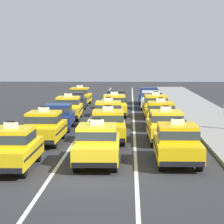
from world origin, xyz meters
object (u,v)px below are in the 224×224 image
Objects in this scene: taxi_left_sixth at (80,96)px; taxi_right_third at (161,114)px; taxi_right_fourth at (156,106)px; sedan_right_sixth at (148,95)px; taxi_center_nearest at (97,144)px; taxi_left_fourth at (68,107)px; sedan_right_fifth at (151,99)px; taxi_right_nearest at (177,143)px; sedan_left_third at (58,116)px; taxi_left_second at (44,127)px; taxi_right_second at (166,126)px; taxi_center_second at (108,125)px; taxi_center_third at (108,114)px; sedan_left_fifth at (74,101)px; sedan_center_fifth at (116,99)px; taxi_left_nearest at (12,148)px; taxi_center_fourth at (114,105)px.

taxi_right_third is at bearing -67.27° from taxi_left_sixth.
taxi_right_fourth is 1.06× the size of sedan_right_sixth.
taxi_center_nearest is 29.36m from sedan_right_sixth.
taxi_left_fourth reaches higher than sedan_right_fifth.
taxi_right_fourth is (-0.09, 17.30, 0.00)m from taxi_right_nearest.
taxi_right_third is at bearing 8.49° from sedan_left_third.
taxi_center_nearest is (3.09, -5.27, 0.00)m from taxi_left_second.
taxi_right_second is 1.06× the size of sedan_right_fifth.
taxi_left_second is at bearing -168.02° from taxi_center_second.
taxi_left_sixth is (-0.30, 11.60, 0.00)m from taxi_left_fourth.
taxi_center_third is 6.72m from taxi_right_fourth.
taxi_right_third is 1.06× the size of sedan_right_sixth.
sedan_left_fifth is at bearing 98.60° from taxi_center_nearest.
taxi_right_second is (6.31, 0.66, 0.00)m from taxi_left_second.
sedan_center_fifth is 1.01× the size of sedan_right_fifth.
taxi_right_third is at bearing 90.29° from taxi_right_nearest.
taxi_left_second is 1.06× the size of sedan_right_sixth.
taxi_left_fourth is at bearing 112.43° from taxi_right_nearest.
taxi_left_second is (0.24, 6.35, 0.00)m from taxi_left_nearest.
taxi_left_sixth is 1.05× the size of sedan_center_fifth.
taxi_left_nearest reaches higher than sedan_left_third.
sedan_right_sixth is at bearing 49.11° from sedan_left_fifth.
taxi_right_second is at bearing -67.74° from sedan_left_fifth.
taxi_right_nearest is 0.99× the size of taxi_right_fourth.
taxi_left_fourth is at bearing 89.83° from sedan_left_third.
taxi_center_third and taxi_right_nearest have the same top height.
taxi_left_sixth is at bearing 97.03° from taxi_center_nearest.
taxi_left_nearest is 1.00× the size of taxi_left_second.
taxi_left_fourth is at bearing -114.81° from sedan_right_sixth.
taxi_left_sixth is 17.27m from taxi_right_third.
taxi_left_nearest is at bearing -104.48° from sedan_right_fifth.
sedan_left_third is 9.46m from taxi_right_fourth.
taxi_center_nearest is 5.97m from taxi_center_second.
taxi_right_second is (6.54, 7.01, 0.00)m from taxi_left_nearest.
sedan_left_third is (0.21, 11.71, -0.03)m from taxi_left_nearest.
taxi_left_second is 3.35m from taxi_center_second.
sedan_left_third and sedan_center_fifth have the same top height.
taxi_center_fourth is at bearing 104.42° from taxi_right_second.
taxi_center_fourth is (-0.04, 11.92, 0.00)m from taxi_center_second.
taxi_left_fourth is 1.00× the size of taxi_center_third.
taxi_left_nearest is 17.00m from taxi_left_fourth.
sedan_right_sixth is (6.13, 23.94, -0.03)m from taxi_left_second.
taxi_center_second is 1.00× the size of taxi_center_fourth.
sedan_center_fifth is 24.11m from taxi_right_nearest.
sedan_left_fifth is at bearing -161.53° from sedan_right_fifth.
taxi_right_nearest reaches higher than sedan_left_third.
sedan_left_third is 1.00× the size of sedan_left_fifth.
taxi_center_nearest is 12.04m from taxi_right_third.
taxi_left_second is 7.17m from taxi_center_third.
taxi_left_second is 0.99× the size of taxi_left_fourth.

